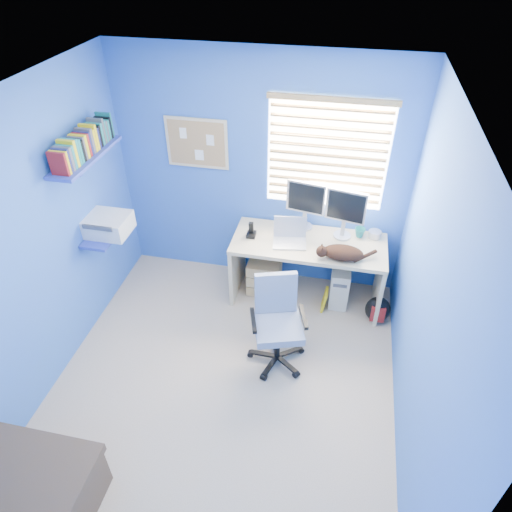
% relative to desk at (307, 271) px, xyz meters
% --- Properties ---
extents(floor, '(3.00, 3.20, 0.00)m').
position_rel_desk_xyz_m(floor, '(-0.57, -1.26, -0.37)').
color(floor, '#C5AF96').
rests_on(floor, ground).
extents(ceiling, '(3.00, 3.20, 0.00)m').
position_rel_desk_xyz_m(ceiling, '(-0.57, -1.26, 2.13)').
color(ceiling, white).
rests_on(ceiling, wall_back).
extents(wall_back, '(3.00, 0.01, 2.50)m').
position_rel_desk_xyz_m(wall_back, '(-0.57, 0.34, 0.88)').
color(wall_back, blue).
rests_on(wall_back, ground).
extents(wall_front, '(3.00, 0.01, 2.50)m').
position_rel_desk_xyz_m(wall_front, '(-0.57, -2.86, 0.88)').
color(wall_front, blue).
rests_on(wall_front, ground).
extents(wall_left, '(0.01, 3.20, 2.50)m').
position_rel_desk_xyz_m(wall_left, '(-2.07, -1.26, 0.88)').
color(wall_left, blue).
rests_on(wall_left, ground).
extents(wall_right, '(0.01, 3.20, 2.50)m').
position_rel_desk_xyz_m(wall_right, '(0.93, -1.26, 0.88)').
color(wall_right, blue).
rests_on(wall_right, ground).
extents(desk, '(1.55, 0.65, 0.74)m').
position_rel_desk_xyz_m(desk, '(0.00, 0.00, 0.00)').
color(desk, tan).
rests_on(desk, floor).
extents(laptop, '(0.36, 0.30, 0.22)m').
position_rel_desk_xyz_m(laptop, '(-0.19, -0.06, 0.48)').
color(laptop, silver).
rests_on(laptop, desk).
extents(monitor_left, '(0.42, 0.19, 0.54)m').
position_rel_desk_xyz_m(monitor_left, '(-0.09, 0.26, 0.64)').
color(monitor_left, silver).
rests_on(monitor_left, desk).
extents(monitor_right, '(0.42, 0.20, 0.54)m').
position_rel_desk_xyz_m(monitor_right, '(0.32, 0.17, 0.64)').
color(monitor_right, silver).
rests_on(monitor_right, desk).
extents(phone, '(0.09, 0.11, 0.17)m').
position_rel_desk_xyz_m(phone, '(-0.60, -0.02, 0.45)').
color(phone, black).
rests_on(phone, desk).
extents(mug, '(0.10, 0.09, 0.10)m').
position_rel_desk_xyz_m(mug, '(0.49, 0.20, 0.42)').
color(mug, '#167572').
rests_on(mug, desk).
extents(cd_spindle, '(0.13, 0.13, 0.07)m').
position_rel_desk_xyz_m(cd_spindle, '(0.64, 0.23, 0.41)').
color(cd_spindle, silver).
rests_on(cd_spindle, desk).
extents(cat, '(0.42, 0.27, 0.14)m').
position_rel_desk_xyz_m(cat, '(0.34, -0.20, 0.44)').
color(cat, black).
rests_on(cat, desk).
extents(tower_pc, '(0.20, 0.44, 0.45)m').
position_rel_desk_xyz_m(tower_pc, '(0.36, 0.06, -0.14)').
color(tower_pc, beige).
rests_on(tower_pc, floor).
extents(drawer_boxes, '(0.35, 0.28, 0.41)m').
position_rel_desk_xyz_m(drawer_boxes, '(-0.46, 0.01, -0.17)').
color(drawer_boxes, tan).
rests_on(drawer_boxes, floor).
extents(yellow_book, '(0.03, 0.17, 0.24)m').
position_rel_desk_xyz_m(yellow_book, '(0.22, -0.14, -0.25)').
color(yellow_book, yellow).
rests_on(yellow_book, floor).
extents(backpack, '(0.26, 0.20, 0.30)m').
position_rel_desk_xyz_m(backpack, '(0.77, -0.21, -0.22)').
color(backpack, black).
rests_on(backpack, floor).
extents(bed_corner, '(0.93, 0.66, 0.45)m').
position_rel_desk_xyz_m(bed_corner, '(-1.63, -2.64, -0.15)').
color(bed_corner, '#4E3D2B').
rests_on(bed_corner, floor).
extents(office_chair, '(0.64, 0.64, 0.88)m').
position_rel_desk_xyz_m(office_chair, '(-0.16, -0.90, -0.04)').
color(office_chair, black).
rests_on(office_chair, floor).
extents(window_blinds, '(1.15, 0.05, 1.10)m').
position_rel_desk_xyz_m(window_blinds, '(0.08, 0.31, 1.18)').
color(window_blinds, white).
rests_on(window_blinds, ground).
extents(corkboard, '(0.64, 0.02, 0.52)m').
position_rel_desk_xyz_m(corkboard, '(-1.22, 0.33, 1.18)').
color(corkboard, tan).
rests_on(corkboard, ground).
extents(wall_shelves, '(0.42, 0.90, 1.05)m').
position_rel_desk_xyz_m(wall_shelves, '(-1.93, -0.51, 1.06)').
color(wall_shelves, '#2D3EAF').
rests_on(wall_shelves, ground).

